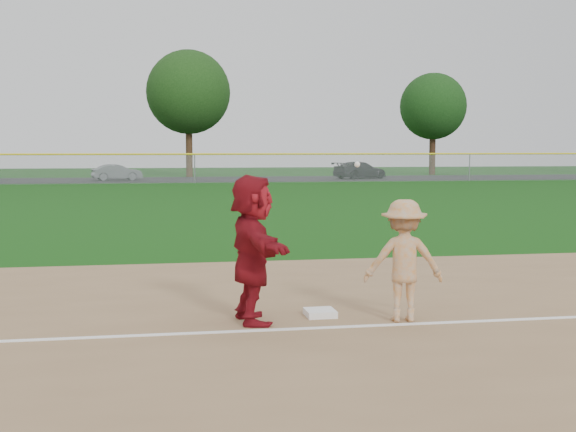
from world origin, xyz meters
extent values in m
plane|color=#10440D|center=(0.00, 0.00, 0.00)|extent=(160.00, 160.00, 0.00)
cube|color=white|center=(0.00, -0.80, 0.03)|extent=(60.00, 0.10, 0.01)
cube|color=black|center=(0.00, 46.00, 0.01)|extent=(120.00, 10.00, 0.01)
cube|color=white|center=(0.19, -0.12, 0.07)|extent=(0.42, 0.42, 0.09)
imported|color=maroon|center=(-0.80, -0.30, 1.03)|extent=(0.77, 1.92, 2.02)
imported|color=slate|center=(-5.59, 45.45, 0.61)|extent=(3.83, 2.15, 1.20)
imported|color=black|center=(13.18, 45.33, 0.67)|extent=(4.94, 3.62, 1.33)
imported|color=#ABABAE|center=(1.26, -0.57, 0.86)|extent=(1.17, 0.80, 1.68)
sphere|color=white|center=(0.66, -0.33, 2.17)|extent=(0.08, 0.08, 0.08)
plane|color=#999EA0|center=(0.00, 40.00, 1.00)|extent=(110.00, 0.00, 110.00)
cylinder|color=yellow|center=(0.00, 40.00, 2.00)|extent=(110.00, 0.12, 0.12)
cylinder|color=gray|center=(0.00, 40.00, 1.00)|extent=(0.08, 0.08, 2.00)
cylinder|color=gray|center=(20.00, 40.00, 1.00)|extent=(0.08, 0.08, 2.00)
cylinder|color=#392514|center=(0.00, 51.50, 2.05)|extent=(0.56, 0.56, 4.10)
sphere|color=#153510|center=(0.00, 51.50, 7.08)|extent=(7.00, 7.00, 7.00)
cylinder|color=#331E12|center=(22.00, 52.80, 1.82)|extent=(0.56, 0.56, 3.64)
sphere|color=#12340F|center=(22.00, 52.80, 6.19)|extent=(6.00, 6.00, 6.00)
camera|label=1|loc=(-1.93, -9.95, 2.39)|focal=45.00mm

